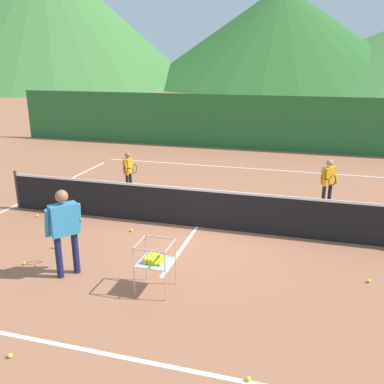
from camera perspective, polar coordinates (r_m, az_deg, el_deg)
name	(u,v)px	position (r m, az deg, el deg)	size (l,w,h in m)	color
ground_plane	(197,227)	(10.19, 0.72, -4.77)	(120.00, 120.00, 0.00)	#A86647
line_baseline_near	(107,354)	(6.29, -11.55, -20.83)	(10.59, 0.08, 0.01)	white
line_baseline_far	(239,168)	(15.85, 6.45, 3.31)	(10.59, 0.08, 0.01)	white
line_sideline_west	(12,207)	(12.56, -23.32, -1.88)	(0.08, 10.86, 0.01)	white
line_service_center	(197,227)	(10.19, 0.72, -4.76)	(0.08, 5.17, 0.01)	white
tennis_net	(197,207)	(10.01, 0.73, -2.13)	(10.19, 0.08, 1.05)	#333338
instructor	(65,225)	(7.97, -16.99, -4.33)	(0.59, 0.81, 1.67)	#191E4C
student_0	(129,169)	(12.74, -8.65, 3.17)	(0.40, 0.60, 1.25)	black
student_1	(328,179)	(11.87, 18.11, 1.71)	(0.48, 0.71, 1.34)	black
ball_cart	(154,259)	(7.32, -5.19, -9.13)	(0.58, 0.58, 0.90)	#B7B7BC
tennis_ball_1	(369,281)	(8.41, 22.99, -11.11)	(0.07, 0.07, 0.07)	yellow
tennis_ball_3	(248,379)	(5.81, 7.70, -23.95)	(0.07, 0.07, 0.07)	yellow
tennis_ball_4	(54,247)	(9.54, -18.30, -7.12)	(0.07, 0.07, 0.07)	yellow
tennis_ball_6	(10,356)	(6.58, -23.57, -19.77)	(0.07, 0.07, 0.07)	yellow
tennis_ball_8	(37,216)	(11.51, -20.36, -3.07)	(0.07, 0.07, 0.07)	yellow
tennis_ball_9	(24,263)	(9.02, -21.88, -8.99)	(0.07, 0.07, 0.07)	yellow
tennis_ball_10	(131,230)	(10.00, -8.26, -5.20)	(0.07, 0.07, 0.07)	yellow
windscreen_fence	(254,123)	(19.08, 8.39, 9.34)	(23.29, 0.08, 2.41)	#286B33
hill_0	(280,36)	(70.39, 11.94, 20.07)	(44.31, 44.31, 14.79)	#2D6628
hill_2	(47,19)	(72.62, -19.15, 21.45)	(46.08, 46.08, 19.87)	#427A38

